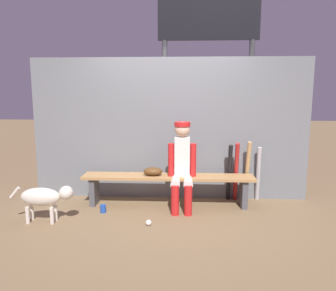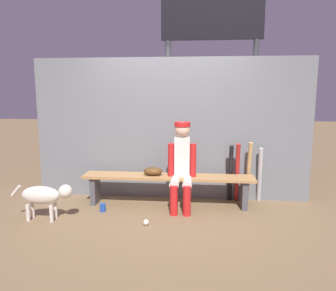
% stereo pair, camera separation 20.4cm
% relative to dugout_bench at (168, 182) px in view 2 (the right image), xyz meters
% --- Properties ---
extents(ground_plane, '(30.00, 30.00, 0.00)m').
position_rel_dugout_bench_xyz_m(ground_plane, '(0.00, 0.00, -0.36)').
color(ground_plane, brown).
extents(chainlink_fence, '(4.31, 0.03, 2.20)m').
position_rel_dugout_bench_xyz_m(chainlink_fence, '(0.00, 0.39, 0.74)').
color(chainlink_fence, slate).
rests_on(chainlink_fence, ground_plane).
extents(dugout_bench, '(2.53, 0.36, 0.46)m').
position_rel_dugout_bench_xyz_m(dugout_bench, '(0.00, 0.00, 0.00)').
color(dugout_bench, '#AD7F4C').
rests_on(dugout_bench, ground_plane).
extents(player_seated, '(0.41, 0.55, 1.25)m').
position_rel_dugout_bench_xyz_m(player_seated, '(0.21, -0.11, 0.32)').
color(player_seated, silver).
rests_on(player_seated, ground_plane).
extents(baseball_glove, '(0.28, 0.20, 0.12)m').
position_rel_dugout_bench_xyz_m(baseball_glove, '(-0.22, 0.00, 0.16)').
color(baseball_glove, '#593819').
rests_on(baseball_glove, dugout_bench).
extents(bat_aluminum_black, '(0.07, 0.25, 0.90)m').
position_rel_dugout_bench_xyz_m(bat_aluminum_black, '(0.93, 0.25, 0.09)').
color(bat_aluminum_black, black).
rests_on(bat_aluminum_black, ground_plane).
extents(bat_aluminum_red, '(0.08, 0.27, 0.93)m').
position_rel_dugout_bench_xyz_m(bat_aluminum_red, '(1.03, 0.23, 0.11)').
color(bat_aluminum_red, '#B22323').
rests_on(bat_aluminum_red, ground_plane).
extents(bat_wood_tan, '(0.09, 0.23, 0.95)m').
position_rel_dugout_bench_xyz_m(bat_wood_tan, '(1.21, 0.27, 0.11)').
color(bat_wood_tan, tan).
rests_on(bat_wood_tan, ground_plane).
extents(bat_aluminum_silver, '(0.08, 0.18, 0.85)m').
position_rel_dugout_bench_xyz_m(bat_aluminum_silver, '(1.38, 0.30, 0.07)').
color(bat_aluminum_silver, '#B7B7BC').
rests_on(bat_aluminum_silver, ground_plane).
extents(baseball, '(0.07, 0.07, 0.07)m').
position_rel_dugout_bench_xyz_m(baseball, '(-0.21, -0.76, -0.32)').
color(baseball, white).
rests_on(baseball, ground_plane).
extents(cup_on_ground, '(0.08, 0.08, 0.11)m').
position_rel_dugout_bench_xyz_m(cup_on_ground, '(-0.90, -0.35, -0.30)').
color(cup_on_ground, '#1E47AD').
rests_on(cup_on_ground, ground_plane).
extents(cup_on_bench, '(0.08, 0.08, 0.11)m').
position_rel_dugout_bench_xyz_m(cup_on_bench, '(0.15, 0.01, 0.15)').
color(cup_on_bench, '#1E47AD').
rests_on(cup_on_bench, dugout_bench).
extents(scoreboard, '(2.06, 0.27, 3.74)m').
position_rel_dugout_bench_xyz_m(scoreboard, '(0.70, 1.36, 2.24)').
color(scoreboard, '#3F3F42').
rests_on(scoreboard, ground_plane).
extents(dog, '(0.84, 0.20, 0.49)m').
position_rel_dugout_bench_xyz_m(dog, '(-1.56, -0.72, -0.02)').
color(dog, beige).
rests_on(dog, ground_plane).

